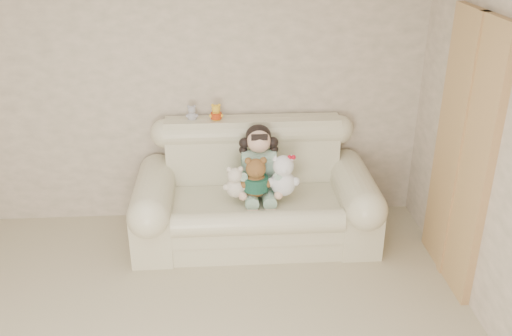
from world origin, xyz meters
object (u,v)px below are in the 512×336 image
Objects in this scene: sofa at (255,188)px; seated_child at (259,160)px; brown_teddy at (256,173)px; cream_teddy at (235,179)px; white_cat at (283,171)px.

seated_child reaches higher than sofa.
cream_teddy is at bearing 169.08° from brown_teddy.
brown_teddy is 0.18m from cream_teddy.
cream_teddy is at bearing -144.96° from sofa.
sofa is 5.00× the size of brown_teddy.
white_cat is at bearing -9.58° from brown_teddy.
seated_child is 1.52× the size of brown_teddy.
seated_child is at bearing 56.44° from cream_teddy.
white_cat is 1.35× the size of cream_teddy.
sofa is at bearing 47.62° from cream_teddy.
cream_teddy is (-0.40, -0.01, -0.06)m from white_cat.
sofa reaches higher than cream_teddy.
seated_child is 0.21m from brown_teddy.
white_cat reaches higher than cream_teddy.
white_cat is (0.23, 0.01, 0.01)m from brown_teddy.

